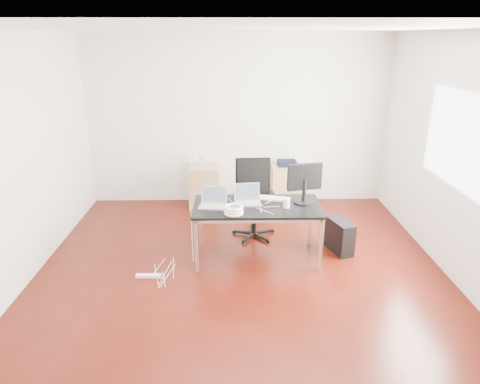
{
  "coord_description": "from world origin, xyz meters",
  "views": [
    {
      "loc": [
        -0.1,
        -4.58,
        2.72
      ],
      "look_at": [
        0.0,
        0.55,
        0.85
      ],
      "focal_mm": 32.0,
      "sensor_mm": 36.0,
      "label": 1
    }
  ],
  "objects_px": {
    "office_chair": "(254,195)",
    "filing_cabinet_right": "(286,186)",
    "filing_cabinet_left": "(205,186)",
    "pc_tower": "(340,236)",
    "desk": "(257,209)"
  },
  "relations": [
    {
      "from": "office_chair",
      "to": "filing_cabinet_right",
      "type": "bearing_deg",
      "value": 58.74
    },
    {
      "from": "desk",
      "to": "filing_cabinet_right",
      "type": "distance_m",
      "value": 1.96
    },
    {
      "from": "filing_cabinet_left",
      "to": "pc_tower",
      "type": "xyz_separation_m",
      "value": [
        1.9,
        -1.69,
        -0.13
      ]
    },
    {
      "from": "desk",
      "to": "pc_tower",
      "type": "height_order",
      "value": "desk"
    },
    {
      "from": "office_chair",
      "to": "filing_cabinet_left",
      "type": "height_order",
      "value": "office_chair"
    },
    {
      "from": "desk",
      "to": "filing_cabinet_left",
      "type": "bearing_deg",
      "value": 112.94
    },
    {
      "from": "filing_cabinet_right",
      "to": "filing_cabinet_left",
      "type": "bearing_deg",
      "value": 180.0
    },
    {
      "from": "filing_cabinet_left",
      "to": "filing_cabinet_right",
      "type": "bearing_deg",
      "value": 0.0
    },
    {
      "from": "office_chair",
      "to": "filing_cabinet_right",
      "type": "xyz_separation_m",
      "value": [
        0.61,
        1.12,
        -0.26
      ]
    },
    {
      "from": "office_chair",
      "to": "pc_tower",
      "type": "height_order",
      "value": "office_chair"
    },
    {
      "from": "desk",
      "to": "pc_tower",
      "type": "bearing_deg",
      "value": 7.81
    },
    {
      "from": "desk",
      "to": "filing_cabinet_left",
      "type": "relative_size",
      "value": 2.29
    },
    {
      "from": "desk",
      "to": "filing_cabinet_right",
      "type": "xyz_separation_m",
      "value": [
        0.6,
        1.84,
        -0.33
      ]
    },
    {
      "from": "desk",
      "to": "filing_cabinet_left",
      "type": "height_order",
      "value": "desk"
    },
    {
      "from": "office_chair",
      "to": "filing_cabinet_right",
      "type": "height_order",
      "value": "office_chair"
    }
  ]
}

